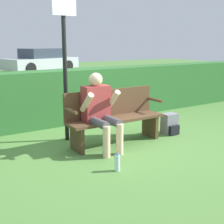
% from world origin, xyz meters
% --- Properties ---
extents(ground_plane, '(40.00, 40.00, 0.00)m').
position_xyz_m(ground_plane, '(0.00, 0.00, 0.00)').
color(ground_plane, '#4C7A38').
extents(hedge_back, '(12.00, 0.58, 1.11)m').
position_xyz_m(hedge_back, '(0.00, 1.77, 0.55)').
color(hedge_back, '#2D662D').
rests_on(hedge_back, ground).
extents(park_bench, '(1.69, 0.43, 0.90)m').
position_xyz_m(park_bench, '(0.00, 0.07, 0.46)').
color(park_bench, '#513823').
rests_on(park_bench, ground).
extents(person_seated, '(0.56, 0.66, 1.20)m').
position_xyz_m(person_seated, '(-0.36, -0.07, 0.66)').
color(person_seated, '#993333').
rests_on(person_seated, ground).
extents(backpack, '(0.28, 0.26, 0.38)m').
position_xyz_m(backpack, '(1.16, -0.06, 0.18)').
color(backpack, slate).
rests_on(backpack, ground).
extents(water_bottle, '(0.07, 0.07, 0.24)m').
position_xyz_m(water_bottle, '(-0.62, -0.95, 0.11)').
color(water_bottle, silver).
rests_on(water_bottle, ground).
extents(signpost, '(0.41, 0.09, 2.43)m').
position_xyz_m(signpost, '(-0.60, 0.63, 1.42)').
color(signpost, black).
rests_on(signpost, ground).
extents(parked_car, '(4.55, 2.87, 1.32)m').
position_xyz_m(parked_car, '(3.67, 13.19, 0.63)').
color(parked_car, '#B7BCC6').
rests_on(parked_car, ground).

